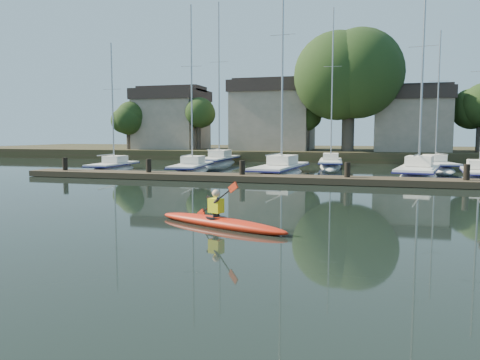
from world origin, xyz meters
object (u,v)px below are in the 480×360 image
(sailboat_5, at_px, (218,166))
(kayak, at_px, (219,220))
(sailboat_0, at_px, (113,172))
(dock, at_px, (293,179))
(sailboat_3, at_px, (418,180))
(sailboat_6, at_px, (330,168))
(sailboat_4, at_px, (479,182))
(sailboat_2, at_px, (280,178))
(sailboat_1, at_px, (192,174))
(sailboat_7, at_px, (436,171))

(sailboat_5, bearing_deg, kayak, -73.22)
(sailboat_0, bearing_deg, dock, -22.66)
(sailboat_3, bearing_deg, dock, -133.18)
(sailboat_5, relative_size, sailboat_6, 1.10)
(sailboat_4, bearing_deg, dock, -148.27)
(sailboat_2, height_order, sailboat_4, sailboat_2)
(sailboat_1, relative_size, sailboat_4, 1.15)
(dock, height_order, sailboat_7, sailboat_7)
(kayak, relative_size, sailboat_6, 0.33)
(sailboat_2, bearing_deg, sailboat_1, -179.55)
(sailboat_0, distance_m, sailboat_1, 6.31)
(dock, relative_size, sailboat_2, 2.13)
(dock, height_order, sailboat_5, sailboat_5)
(dock, relative_size, sailboat_3, 2.39)
(sailboat_2, distance_m, sailboat_3, 8.80)
(sailboat_1, height_order, sailboat_6, sailboat_6)
(sailboat_5, bearing_deg, sailboat_1, -86.34)
(sailboat_1, bearing_deg, sailboat_0, 174.25)
(sailboat_0, distance_m, sailboat_6, 17.74)
(sailboat_2, distance_m, sailboat_6, 9.34)
(sailboat_0, bearing_deg, sailboat_6, 25.68)
(kayak, height_order, sailboat_0, sailboat_0)
(sailboat_3, relative_size, sailboat_7, 1.20)
(sailboat_3, xyz_separation_m, sailboat_5, (-16.18, 8.51, 0.02))
(sailboat_2, xyz_separation_m, sailboat_6, (2.60, 8.97, 0.03))
(sailboat_3, height_order, sailboat_4, sailboat_3)
(dock, xyz_separation_m, sailboat_7, (9.17, 13.07, -0.38))
(sailboat_0, bearing_deg, sailboat_1, -1.96)
(dock, xyz_separation_m, sailboat_4, (10.66, 5.04, -0.39))
(sailboat_3, bearing_deg, kayak, -101.28)
(kayak, bearing_deg, sailboat_6, 110.14)
(sailboat_0, bearing_deg, sailboat_3, -2.77)
(kayak, xyz_separation_m, sailboat_0, (-14.44, 18.23, -0.36))
(sailboat_2, xyz_separation_m, sailboat_7, (10.79, 8.33, 0.02))
(sailboat_4, xyz_separation_m, sailboat_6, (-9.68, 8.67, 0.02))
(sailboat_1, xyz_separation_m, sailboat_4, (18.90, -0.23, -0.01))
(dock, distance_m, sailboat_5, 16.50)
(sailboat_7, bearing_deg, sailboat_1, -166.51)
(sailboat_6, bearing_deg, sailboat_5, 175.36)
(dock, relative_size, sailboat_4, 2.99)
(kayak, height_order, dock, kayak)
(dock, bearing_deg, sailboat_4, 25.31)
(dock, bearing_deg, sailboat_6, 85.93)
(dock, relative_size, sailboat_5, 2.17)
(sailboat_0, xyz_separation_m, sailboat_7, (23.72, 7.94, -0.00))
(sailboat_5, bearing_deg, dock, -58.39)
(sailboat_3, bearing_deg, sailboat_6, 136.60)
(sailboat_0, relative_size, sailboat_1, 0.81)
(sailboat_6, bearing_deg, sailboat_2, -110.21)
(sailboat_1, xyz_separation_m, sailboat_7, (17.41, 7.80, 0.00))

